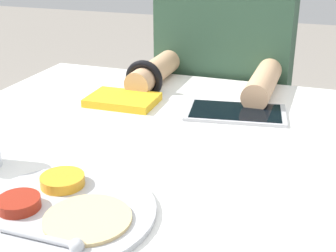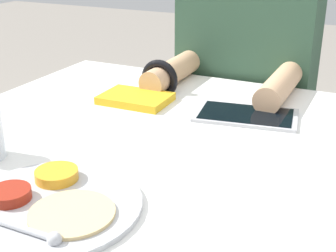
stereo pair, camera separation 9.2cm
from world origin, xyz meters
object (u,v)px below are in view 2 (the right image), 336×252
Objects in this scene: tablet_device at (246,115)px; person_diner at (242,123)px; thali_tray at (51,203)px; red_notebook at (136,99)px.

person_diner reaches higher than tablet_device.
tablet_device is (0.17, 0.52, -0.00)m from thali_tray.
red_notebook is (-0.12, 0.50, 0.00)m from thali_tray.
person_diner reaches higher than red_notebook.
red_notebook is 0.14× the size of person_diner.
red_notebook is 0.49m from person_diner.
thali_tray reaches higher than tablet_device.
person_diner is (0.05, 0.92, -0.19)m from thali_tray.
red_notebook is at bearing -175.83° from tablet_device.
person_diner is (-0.12, 0.39, -0.18)m from tablet_device.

